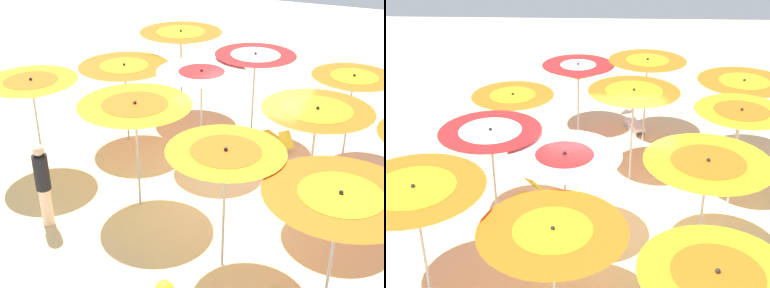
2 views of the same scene
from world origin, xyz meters
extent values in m
cube|color=beige|center=(0.00, 0.00, -0.02)|extent=(37.85, 37.85, 0.04)
cylinder|color=#B2B2B7|center=(2.30, -1.87, 0.96)|extent=(0.05, 0.05, 1.91)
cone|color=orange|center=(2.30, -1.87, 1.91)|extent=(2.00, 2.00, 0.39)
cone|color=yellow|center=(2.30, -1.87, 2.00)|extent=(1.10, 1.10, 0.22)
sphere|color=black|center=(2.30, -1.87, 2.14)|extent=(0.07, 0.07, 0.07)
cylinder|color=#B2B2B7|center=(2.36, 0.58, 1.06)|extent=(0.05, 0.05, 2.13)
cone|color=red|center=(2.36, 0.58, 2.13)|extent=(2.06, 2.06, 0.36)
cone|color=white|center=(2.36, 0.58, 2.20)|extent=(1.25, 1.25, 0.22)
sphere|color=black|center=(2.36, 0.58, 2.34)|extent=(0.07, 0.07, 0.07)
cylinder|color=#B2B2B7|center=(3.11, 2.98, 1.13)|extent=(0.05, 0.05, 2.25)
cone|color=orange|center=(3.11, 2.98, 2.25)|extent=(2.30, 2.30, 0.36)
cone|color=yellow|center=(3.11, 2.98, 2.34)|extent=(1.34, 1.34, 0.21)
sphere|color=black|center=(3.11, 2.98, 2.47)|extent=(0.07, 0.07, 0.07)
cylinder|color=#B2B2B7|center=(-0.60, -1.55, 1.09)|extent=(0.05, 0.05, 2.18)
cone|color=orange|center=(-0.60, -1.55, 2.18)|extent=(2.15, 2.15, 0.41)
cone|color=yellow|center=(-0.60, -1.55, 2.26)|extent=(1.33, 1.33, 0.25)
sphere|color=black|center=(-0.60, -1.55, 2.41)|extent=(0.07, 0.07, 0.07)
cylinder|color=#B2B2B7|center=(0.83, 1.42, 1.02)|extent=(0.05, 0.05, 2.05)
cone|color=white|center=(0.83, 1.42, 2.05)|extent=(2.13, 2.13, 0.40)
cone|color=red|center=(0.83, 1.42, 2.15)|extent=(1.09, 1.09, 0.21)
sphere|color=black|center=(0.83, 1.42, 2.28)|extent=(0.07, 0.07, 0.07)
cylinder|color=#B2B2B7|center=(0.88, 3.53, 0.97)|extent=(0.05, 0.05, 1.93)
cone|color=orange|center=(0.88, 3.53, 1.93)|extent=(2.29, 2.29, 0.32)
cone|color=yellow|center=(0.88, 3.53, 2.01)|extent=(1.20, 1.20, 0.17)
sphere|color=black|center=(0.88, 3.53, 2.12)|extent=(0.07, 0.07, 0.07)
cylinder|color=#B2B2B7|center=(-3.36, -2.42, 1.07)|extent=(0.05, 0.05, 2.14)
cone|color=orange|center=(-3.36, -2.42, 2.14)|extent=(2.28, 2.28, 0.41)
cone|color=yellow|center=(-3.36, -2.42, 2.24)|extent=(1.22, 1.22, 0.22)
sphere|color=black|center=(-3.36, -2.42, 2.37)|extent=(0.07, 0.07, 0.07)
cylinder|color=#B2B2B7|center=(-2.83, -0.49, 1.08)|extent=(0.05, 0.05, 2.17)
cone|color=yellow|center=(-2.83, -0.49, 2.17)|extent=(2.00, 2.00, 0.40)
cone|color=orange|center=(-2.83, -0.49, 2.25)|extent=(1.20, 1.20, 0.24)
sphere|color=black|center=(-2.83, -0.49, 2.40)|extent=(0.07, 0.07, 0.07)
cylinder|color=#B2B2B7|center=(-1.70, 1.80, 1.10)|extent=(0.05, 0.05, 2.20)
cone|color=yellow|center=(-1.70, 1.80, 2.20)|extent=(2.27, 2.27, 0.33)
cone|color=orange|center=(-1.70, 1.80, 2.27)|extent=(1.33, 1.33, 0.19)
sphere|color=black|center=(-1.70, 1.80, 2.39)|extent=(0.07, 0.07, 0.07)
cylinder|color=#B2B2B7|center=(-1.31, 4.63, 1.04)|extent=(0.05, 0.05, 2.08)
cone|color=yellow|center=(-1.31, 4.63, 2.08)|extent=(2.06, 2.06, 0.43)
cone|color=orange|center=(-1.31, 4.63, 2.18)|extent=(1.21, 1.21, 0.25)
sphere|color=black|center=(-1.31, 4.63, 2.33)|extent=(0.07, 0.07, 0.07)
cube|color=silver|center=(2.88, 3.45, 0.07)|extent=(0.62, 0.59, 0.14)
cube|color=silver|center=(2.68, 3.24, 0.07)|extent=(0.62, 0.59, 0.14)
cube|color=white|center=(2.78, 3.35, 0.19)|extent=(0.79, 0.77, 0.10)
cube|color=white|center=(2.37, 3.74, 0.40)|extent=(0.46, 0.46, 0.36)
cube|color=silver|center=(1.98, 0.01, 0.07)|extent=(0.61, 0.68, 0.14)
cube|color=silver|center=(2.21, -0.19, 0.07)|extent=(0.61, 0.68, 0.14)
cube|color=yellow|center=(2.10, -0.09, 0.19)|extent=(0.82, 0.86, 0.10)
cube|color=yellow|center=(1.71, -0.53, 0.42)|extent=(0.45, 0.45, 0.40)
cylinder|color=beige|center=(-3.05, 3.19, 0.42)|extent=(0.24, 0.24, 0.85)
cylinder|color=black|center=(-3.05, 3.19, 1.22)|extent=(0.30, 0.30, 0.74)
sphere|color=beige|center=(-3.05, 3.19, 1.70)|extent=(0.23, 0.23, 0.23)
camera|label=1|loc=(-9.97, -2.94, 6.44)|focal=49.18mm
camera|label=2|loc=(0.26, 9.81, 6.69)|focal=48.51mm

